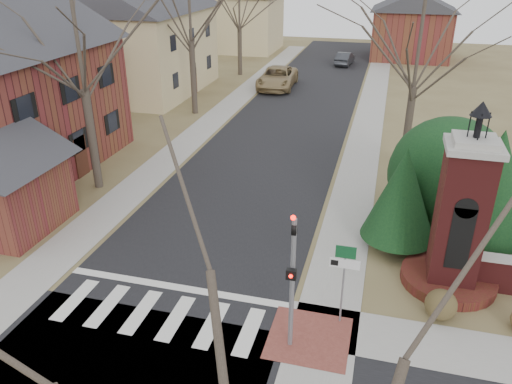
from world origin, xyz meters
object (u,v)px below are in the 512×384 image
(traffic_signal_pole, at_px, (292,272))
(sign_post, at_px, (344,269))
(brick_gate_monument, at_px, (458,229))
(pickup_truck, at_px, (277,78))
(distant_car, at_px, (345,59))

(traffic_signal_pole, distance_m, sign_post, 2.02)
(brick_gate_monument, bearing_deg, sign_post, -138.58)
(brick_gate_monument, relative_size, pickup_truck, 1.05)
(traffic_signal_pole, bearing_deg, distant_car, 93.72)
(traffic_signal_pole, distance_m, pickup_truck, 31.17)
(distant_car, bearing_deg, sign_post, 101.19)
(traffic_signal_pole, distance_m, brick_gate_monument, 6.47)
(traffic_signal_pole, height_order, pickup_truck, traffic_signal_pole)
(distant_car, bearing_deg, traffic_signal_pole, 99.22)
(traffic_signal_pole, relative_size, brick_gate_monument, 0.69)
(traffic_signal_pole, xyz_separation_m, sign_post, (1.29, 1.41, -0.64))
(traffic_signal_pole, height_order, distant_car, traffic_signal_pole)
(traffic_signal_pole, xyz_separation_m, distant_car, (-2.70, 41.55, -1.94))
(sign_post, bearing_deg, pickup_truck, 106.48)
(pickup_truck, distance_m, distant_car, 12.16)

